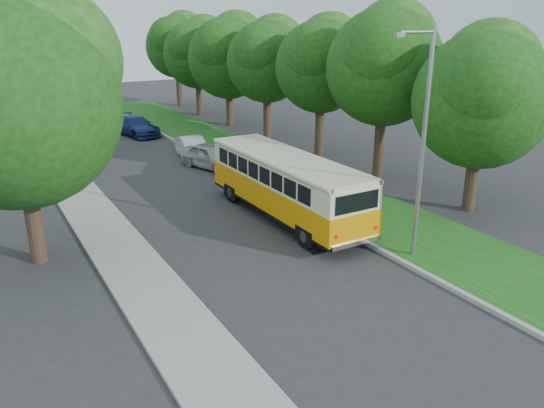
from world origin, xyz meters
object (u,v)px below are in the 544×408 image
car_grey (113,120)px  car_silver (211,156)px  car_white (193,148)px  lamppost_near (422,140)px  car_blue (136,126)px  vintage_bus (286,187)px  lamppost_far (52,99)px

car_grey → car_silver: bearing=-100.5°
car_silver → car_white: bearing=72.1°
lamppost_near → car_blue: (-2.26, 26.38, -3.66)m
vintage_bus → car_white: size_ratio=2.42×
vintage_bus → car_grey: size_ratio=1.80×
lamppost_far → lamppost_near: bearing=-64.3°
car_grey → vintage_bus: bearing=-104.7°
car_blue → lamppost_near: bearing=-96.9°
lamppost_far → car_white: bearing=-5.7°
car_white → car_grey: (-1.87, 11.78, 0.09)m
lamppost_far → car_grey: size_ratio=1.41×
car_silver → car_blue: bearing=76.9°
car_silver → car_blue: size_ratio=0.85×
car_grey → car_blue: bearing=-93.0°
lamppost_far → vintage_bus: (7.14, -12.72, -2.69)m
lamppost_far → car_silver: bearing=-24.2°
vintage_bus → car_silver: (0.56, 9.25, -0.72)m
lamppost_near → car_blue: bearing=94.9°
car_silver → vintage_bus: bearing=-111.9°
car_blue → car_grey: car_grey is taller
lamppost_far → car_blue: bearing=49.8°
car_silver → lamppost_near: bearing=-103.8°
lamppost_near → lamppost_far: lamppost_near is taller
lamppost_near → car_grey: bearing=96.0°
lamppost_far → car_white: lamppost_far is taller
lamppost_far → car_blue: size_ratio=1.54×
lamppost_near → car_blue: lamppost_near is taller
car_white → vintage_bus: bearing=-85.5°
vintage_bus → lamppost_far: bearing=119.1°
car_silver → car_grey: 14.61m
lamppost_far → car_grey: bearing=62.2°
vintage_bus → car_grey: bearing=93.0°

